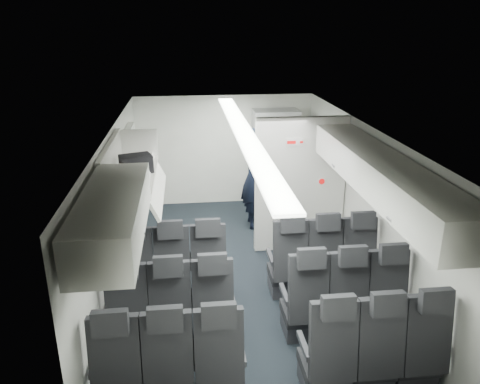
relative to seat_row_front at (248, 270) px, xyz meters
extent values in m
cube|color=black|center=(0.00, 0.53, -0.41)|extent=(3.40, 6.00, 0.01)
cube|color=white|center=(0.00, 0.53, 1.75)|extent=(3.40, 6.00, 0.01)
cube|color=silver|center=(0.00, 3.53, 0.67)|extent=(3.40, 0.01, 2.15)
cube|color=silver|center=(0.00, -2.47, 0.67)|extent=(3.40, 0.01, 2.15)
cube|color=silver|center=(-1.70, 0.53, 0.67)|extent=(0.01, 6.00, 2.15)
cube|color=silver|center=(1.70, 0.53, 0.67)|extent=(0.01, 6.00, 2.15)
cube|color=white|center=(0.00, 0.53, 1.71)|extent=(0.25, 5.52, 0.03)
cube|color=black|center=(-1.42, 0.08, -0.13)|extent=(0.44, 0.46, 0.12)
cube|color=#2D2D33|center=(-1.42, 0.08, -0.29)|extent=(0.42, 0.42, 0.22)
cube|color=black|center=(-1.42, -0.14, 0.32)|extent=(0.44, 0.20, 0.80)
cube|color=black|center=(-1.42, -0.19, 0.72)|extent=(0.30, 0.12, 0.23)
cube|color=#2D2D33|center=(-1.64, 0.05, 0.15)|extent=(0.05, 0.40, 0.06)
cube|color=#2D2D33|center=(-1.20, 0.05, 0.15)|extent=(0.05, 0.40, 0.06)
cube|color=black|center=(-0.97, 0.08, -0.13)|extent=(0.44, 0.46, 0.12)
cube|color=#2D2D33|center=(-0.97, 0.08, -0.29)|extent=(0.42, 0.42, 0.22)
cube|color=black|center=(-0.97, -0.14, 0.32)|extent=(0.44, 0.20, 0.80)
cube|color=black|center=(-0.97, -0.19, 0.72)|extent=(0.30, 0.12, 0.23)
cube|color=#2D2D33|center=(-1.19, 0.05, 0.15)|extent=(0.05, 0.40, 0.06)
cube|color=#2D2D33|center=(-0.75, 0.05, 0.15)|extent=(0.05, 0.40, 0.06)
cube|color=black|center=(-0.52, 0.08, -0.13)|extent=(0.44, 0.46, 0.12)
cube|color=#2D2D33|center=(-0.52, 0.08, -0.29)|extent=(0.42, 0.42, 0.22)
cube|color=black|center=(-0.52, -0.14, 0.32)|extent=(0.44, 0.20, 0.80)
cube|color=black|center=(-0.52, -0.19, 0.72)|extent=(0.30, 0.12, 0.23)
cube|color=#2D2D33|center=(-0.74, 0.05, 0.15)|extent=(0.05, 0.40, 0.06)
cube|color=#2D2D33|center=(-0.30, 0.05, 0.15)|extent=(0.05, 0.40, 0.06)
cube|color=black|center=(0.52, 0.08, -0.13)|extent=(0.44, 0.46, 0.12)
cube|color=#2D2D33|center=(0.52, 0.08, -0.29)|extent=(0.42, 0.42, 0.22)
cube|color=black|center=(0.52, -0.14, 0.32)|extent=(0.44, 0.20, 0.80)
cube|color=black|center=(0.52, -0.19, 0.72)|extent=(0.30, 0.12, 0.23)
cube|color=#2D2D33|center=(0.30, 0.05, 0.15)|extent=(0.05, 0.40, 0.06)
cube|color=#2D2D33|center=(0.74, 0.05, 0.15)|extent=(0.05, 0.40, 0.06)
cube|color=black|center=(0.97, 0.08, -0.13)|extent=(0.44, 0.46, 0.12)
cube|color=#2D2D33|center=(0.97, 0.08, -0.29)|extent=(0.42, 0.42, 0.22)
cube|color=black|center=(0.97, -0.14, 0.32)|extent=(0.44, 0.20, 0.80)
cube|color=black|center=(0.97, -0.19, 0.72)|extent=(0.30, 0.12, 0.23)
cube|color=#2D2D33|center=(0.75, 0.05, 0.15)|extent=(0.05, 0.40, 0.06)
cube|color=#2D2D33|center=(1.19, 0.05, 0.15)|extent=(0.05, 0.40, 0.06)
cube|color=black|center=(1.42, 0.08, -0.13)|extent=(0.44, 0.46, 0.12)
cube|color=#2D2D33|center=(1.42, 0.08, -0.29)|extent=(0.42, 0.42, 0.22)
cube|color=black|center=(1.42, -0.14, 0.32)|extent=(0.44, 0.20, 0.80)
cube|color=black|center=(1.42, -0.19, 0.72)|extent=(0.30, 0.12, 0.23)
cube|color=#2D2D33|center=(1.20, 0.05, 0.15)|extent=(0.05, 0.40, 0.06)
cube|color=#2D2D33|center=(1.64, 0.05, 0.15)|extent=(0.05, 0.40, 0.06)
cube|color=black|center=(-1.42, -0.82, -0.13)|extent=(0.44, 0.46, 0.12)
cube|color=#2D2D33|center=(-1.42, -0.82, -0.29)|extent=(0.42, 0.42, 0.22)
cube|color=black|center=(-1.42, -1.04, 0.32)|extent=(0.44, 0.20, 0.80)
cube|color=black|center=(-1.42, -1.09, 0.72)|extent=(0.30, 0.12, 0.23)
cube|color=#2D2D33|center=(-1.64, -0.85, 0.15)|extent=(0.05, 0.40, 0.06)
cube|color=#2D2D33|center=(-1.20, -0.85, 0.15)|extent=(0.05, 0.40, 0.06)
cube|color=black|center=(-0.97, -0.82, -0.13)|extent=(0.44, 0.46, 0.12)
cube|color=#2D2D33|center=(-0.97, -0.82, -0.29)|extent=(0.42, 0.42, 0.22)
cube|color=black|center=(-0.97, -1.04, 0.32)|extent=(0.44, 0.20, 0.80)
cube|color=black|center=(-0.97, -1.09, 0.72)|extent=(0.30, 0.12, 0.23)
cube|color=#2D2D33|center=(-1.19, -0.85, 0.15)|extent=(0.05, 0.40, 0.06)
cube|color=#2D2D33|center=(-0.75, -0.85, 0.15)|extent=(0.05, 0.40, 0.06)
cube|color=black|center=(-0.52, -0.82, -0.13)|extent=(0.44, 0.46, 0.12)
cube|color=#2D2D33|center=(-0.52, -0.82, -0.29)|extent=(0.42, 0.42, 0.22)
cube|color=black|center=(-0.52, -1.04, 0.32)|extent=(0.44, 0.20, 0.80)
cube|color=black|center=(-0.52, -1.09, 0.72)|extent=(0.30, 0.12, 0.23)
cube|color=#2D2D33|center=(-0.74, -0.85, 0.15)|extent=(0.05, 0.40, 0.06)
cube|color=#2D2D33|center=(-0.30, -0.85, 0.15)|extent=(0.05, 0.40, 0.06)
cube|color=black|center=(0.52, -0.82, -0.13)|extent=(0.44, 0.46, 0.12)
cube|color=#2D2D33|center=(0.52, -0.82, -0.29)|extent=(0.42, 0.42, 0.22)
cube|color=black|center=(0.52, -1.04, 0.32)|extent=(0.44, 0.20, 0.80)
cube|color=black|center=(0.52, -1.09, 0.72)|extent=(0.30, 0.12, 0.23)
cube|color=#2D2D33|center=(0.30, -0.85, 0.15)|extent=(0.05, 0.40, 0.06)
cube|color=#2D2D33|center=(0.74, -0.85, 0.15)|extent=(0.05, 0.40, 0.06)
cube|color=black|center=(0.97, -0.82, -0.13)|extent=(0.44, 0.46, 0.12)
cube|color=#2D2D33|center=(0.97, -0.82, -0.29)|extent=(0.42, 0.42, 0.22)
cube|color=black|center=(0.97, -1.04, 0.32)|extent=(0.44, 0.20, 0.80)
cube|color=black|center=(0.97, -1.09, 0.72)|extent=(0.30, 0.12, 0.23)
cube|color=#2D2D33|center=(0.75, -0.85, 0.15)|extent=(0.05, 0.40, 0.06)
cube|color=#2D2D33|center=(1.19, -0.85, 0.15)|extent=(0.05, 0.40, 0.06)
cube|color=black|center=(1.42, -0.82, -0.13)|extent=(0.44, 0.46, 0.12)
cube|color=#2D2D33|center=(1.42, -0.82, -0.29)|extent=(0.42, 0.42, 0.22)
cube|color=black|center=(1.42, -1.04, 0.32)|extent=(0.44, 0.20, 0.80)
cube|color=black|center=(1.42, -1.09, 0.72)|extent=(0.30, 0.12, 0.23)
cube|color=#2D2D33|center=(1.20, -0.85, 0.15)|extent=(0.05, 0.40, 0.06)
cube|color=#2D2D33|center=(1.64, -0.85, 0.15)|extent=(0.05, 0.40, 0.06)
cube|color=black|center=(-1.42, -1.72, -0.13)|extent=(0.44, 0.46, 0.12)
cube|color=black|center=(-1.42, -1.94, 0.32)|extent=(0.44, 0.20, 0.80)
cube|color=black|center=(-1.42, -1.99, 0.72)|extent=(0.30, 0.12, 0.23)
cube|color=#2D2D33|center=(-1.64, -1.75, 0.15)|extent=(0.05, 0.40, 0.06)
cube|color=#2D2D33|center=(-1.20, -1.75, 0.15)|extent=(0.05, 0.40, 0.06)
cube|color=black|center=(-0.97, -1.72, -0.13)|extent=(0.44, 0.46, 0.12)
cube|color=black|center=(-0.97, -1.94, 0.32)|extent=(0.44, 0.20, 0.80)
cube|color=black|center=(-0.97, -1.99, 0.72)|extent=(0.30, 0.12, 0.23)
cube|color=#2D2D33|center=(-1.19, -1.75, 0.15)|extent=(0.05, 0.40, 0.06)
cube|color=#2D2D33|center=(-0.75, -1.75, 0.15)|extent=(0.05, 0.40, 0.06)
cube|color=black|center=(-0.52, -1.72, -0.13)|extent=(0.44, 0.46, 0.12)
cube|color=black|center=(-0.52, -1.94, 0.32)|extent=(0.44, 0.20, 0.80)
cube|color=black|center=(-0.52, -1.99, 0.72)|extent=(0.30, 0.12, 0.23)
cube|color=#2D2D33|center=(-0.74, -1.75, 0.15)|extent=(0.05, 0.40, 0.06)
cube|color=#2D2D33|center=(-0.30, -1.75, 0.15)|extent=(0.05, 0.40, 0.06)
cube|color=black|center=(0.52, -1.72, -0.13)|extent=(0.44, 0.46, 0.12)
cube|color=#2D2D33|center=(0.52, -1.72, -0.29)|extent=(0.42, 0.42, 0.22)
cube|color=black|center=(0.52, -1.94, 0.32)|extent=(0.44, 0.20, 0.80)
cube|color=black|center=(0.52, -1.99, 0.72)|extent=(0.30, 0.12, 0.23)
cube|color=#2D2D33|center=(0.30, -1.75, 0.15)|extent=(0.05, 0.40, 0.06)
cube|color=#2D2D33|center=(0.74, -1.75, 0.15)|extent=(0.05, 0.40, 0.06)
cube|color=black|center=(0.97, -1.72, -0.13)|extent=(0.44, 0.46, 0.12)
cube|color=#2D2D33|center=(0.97, -1.72, -0.29)|extent=(0.42, 0.42, 0.22)
cube|color=black|center=(0.97, -1.94, 0.32)|extent=(0.44, 0.20, 0.80)
cube|color=black|center=(0.97, -1.99, 0.72)|extent=(0.30, 0.12, 0.23)
cube|color=#2D2D33|center=(0.75, -1.75, 0.15)|extent=(0.05, 0.40, 0.06)
cube|color=#2D2D33|center=(1.19, -1.75, 0.15)|extent=(0.05, 0.40, 0.06)
cube|color=black|center=(1.42, -1.72, -0.13)|extent=(0.44, 0.46, 0.12)
cube|color=#2D2D33|center=(1.42, -1.72, -0.29)|extent=(0.42, 0.42, 0.22)
cube|color=black|center=(1.42, -1.94, 0.32)|extent=(0.44, 0.20, 0.80)
cube|color=black|center=(1.42, -1.99, 0.72)|extent=(0.30, 0.12, 0.23)
cube|color=#2D2D33|center=(1.20, -1.75, 0.15)|extent=(0.05, 0.40, 0.06)
cube|color=#2D2D33|center=(1.64, -1.75, 0.15)|extent=(0.05, 0.40, 0.06)
cube|color=silver|center=(-1.40, -1.47, 1.46)|extent=(0.52, 1.80, 0.40)
cylinder|color=slate|center=(-1.15, -1.47, 1.30)|extent=(0.04, 0.10, 0.04)
cube|color=#9E9E93|center=(-1.40, 0.28, 1.26)|extent=(0.52, 1.70, 0.04)
cube|color=silver|center=(-1.66, 0.28, 1.46)|extent=(0.06, 1.70, 0.44)
cube|color=silver|center=(-1.40, -0.55, 1.46)|extent=(0.52, 0.04, 0.40)
cube|color=silver|center=(-1.40, 1.11, 1.46)|extent=(0.52, 0.04, 0.40)
cube|color=silver|center=(-1.15, 0.28, 1.15)|extent=(0.21, 1.61, 0.38)
cube|color=silver|center=(1.40, -1.47, 1.46)|extent=(0.52, 1.80, 0.40)
cylinder|color=slate|center=(1.15, -1.47, 1.30)|extent=(0.04, 0.10, 0.04)
cube|color=silver|center=(1.40, 0.28, 1.46)|extent=(0.52, 1.70, 0.40)
cylinder|color=slate|center=(1.15, 0.28, 1.30)|extent=(0.04, 0.10, 0.04)
cube|color=white|center=(0.98, 1.33, 0.67)|extent=(1.40, 0.12, 2.13)
cube|color=white|center=(0.85, 1.26, 1.38)|extent=(0.24, 0.01, 0.10)
cube|color=red|center=(0.80, 1.25, 1.38)|extent=(0.13, 0.01, 0.04)
cube|color=red|center=(0.95, 1.25, 1.38)|extent=(0.05, 0.01, 0.03)
cylinder|color=white|center=(1.30, 1.26, 0.75)|extent=(0.11, 0.01, 0.11)
cylinder|color=red|center=(1.30, 1.26, 0.75)|extent=(0.09, 0.01, 0.09)
cube|color=#939399|center=(0.95, 3.25, 0.55)|extent=(0.85, 0.50, 1.90)
cube|color=#3F3F42|center=(0.95, 2.99, 0.10)|extent=(0.80, 0.01, 0.02)
cube|color=#3F3F42|center=(0.95, 2.99, 0.60)|extent=(0.80, 0.01, 0.02)
cube|color=#3F3F42|center=(0.95, 2.99, 1.10)|extent=(0.80, 0.01, 0.02)
cube|color=silver|center=(-1.64, 2.08, 0.55)|extent=(0.10, 0.92, 1.86)
cylinder|color=black|center=(-1.58, 2.08, 1.05)|extent=(0.03, 0.22, 0.22)
cube|color=gold|center=(-1.58, 2.38, 0.60)|extent=(0.02, 0.10, 0.75)
cylinder|color=white|center=(-1.67, 1.33, 0.90)|extent=(0.01, 0.11, 0.11)
cylinder|color=red|center=(-1.66, 1.33, 0.90)|extent=(0.01, 0.09, 0.09)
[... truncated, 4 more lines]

